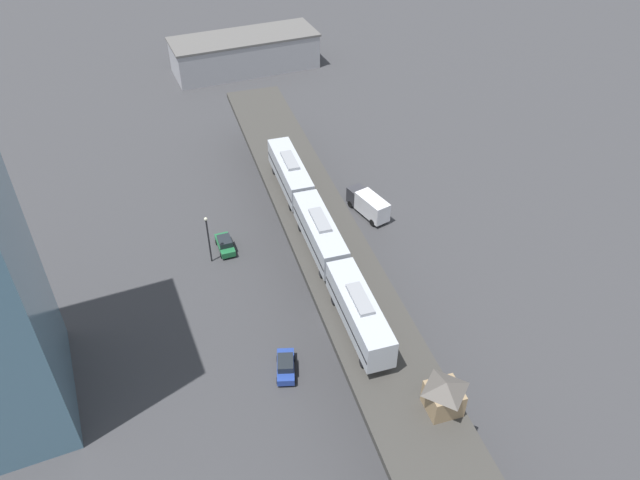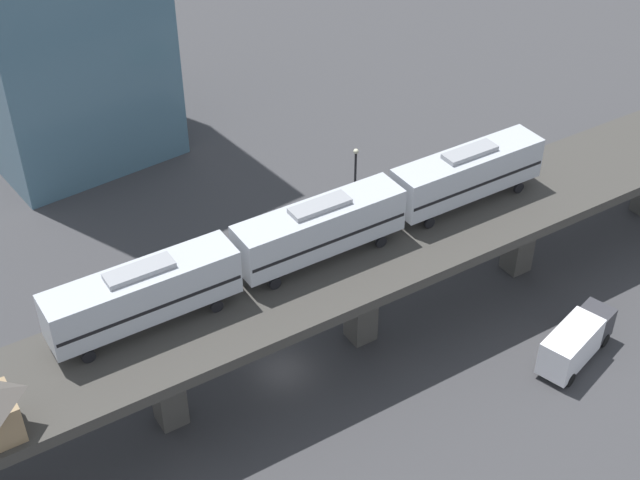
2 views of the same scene
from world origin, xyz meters
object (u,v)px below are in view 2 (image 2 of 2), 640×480
at_px(subway_train, 320,227).
at_px(street_car_green, 385,215).
at_px(delivery_truck, 576,341).
at_px(street_car_blue, 162,323).
at_px(street_lamp, 355,178).

xyz_separation_m(subway_train, street_car_green, (-7.87, 13.11, -9.08)).
bearing_deg(delivery_truck, street_car_blue, -133.12).
bearing_deg(subway_train, street_car_blue, -130.88).
bearing_deg(street_car_blue, delivery_truck, 46.88).
bearing_deg(street_lamp, street_car_green, 33.50).
xyz_separation_m(street_car_blue, street_car_green, (-0.30, 21.86, 0.00)).
xyz_separation_m(street_car_blue, delivery_truck, (20.24, 21.61, 0.82)).
relative_size(delivery_truck, street_lamp, 1.08).
distance_m(street_car_green, delivery_truck, 20.56).
xyz_separation_m(street_car_green, delivery_truck, (20.54, -0.24, 0.82)).
bearing_deg(subway_train, street_lamp, 131.12).
distance_m(street_car_blue, delivery_truck, 29.62).
height_order(delivery_truck, street_lamp, street_lamp).
height_order(subway_train, street_car_green, subway_train).
distance_m(subway_train, street_car_blue, 14.71).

